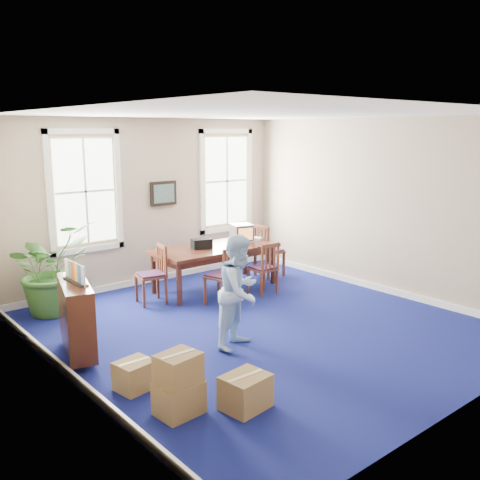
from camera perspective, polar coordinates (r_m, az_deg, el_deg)
floor at (r=8.36m, az=2.12°, el=-9.15°), size 6.50×6.50×0.00m
ceiling at (r=7.82m, az=2.30°, el=13.34°), size 6.50×6.50×0.00m
wall_back at (r=10.55m, az=-9.67°, el=4.02°), size 6.50×0.00×6.50m
wall_front at (r=5.98m, az=23.49°, el=-2.54°), size 6.50×0.00×6.50m
wall_left at (r=6.38m, az=-18.31°, el=-1.32°), size 0.00×6.50×6.50m
wall_right at (r=10.17m, az=14.93°, el=3.51°), size 0.00×6.50×6.50m
baseboard_back at (r=10.84m, az=-9.32°, el=-4.09°), size 6.00×0.04×0.12m
baseboard_left at (r=6.88m, az=-17.24°, el=-13.89°), size 0.04×6.50×0.12m
baseboard_right at (r=10.46m, az=14.40°, el=-4.88°), size 0.04×6.50×0.12m
window_left at (r=9.92m, az=-16.20°, el=5.00°), size 1.40×0.12×2.20m
window_right at (r=11.57m, az=-1.46°, el=6.32°), size 1.40×0.12×2.20m
wall_picture at (r=10.65m, az=-8.16°, el=4.94°), size 0.58×0.06×0.48m
conference_table at (r=10.18m, az=-2.66°, el=-2.96°), size 2.39×1.12×0.81m
crt_tv at (r=10.52m, az=0.19°, el=0.77°), size 0.49×0.51×0.35m
game_console at (r=10.72m, az=1.70°, el=0.15°), size 0.24×0.26×0.05m
equipment_bag at (r=9.95m, az=-4.11°, el=-0.38°), size 0.41×0.33×0.18m
chair_near_left at (r=9.24m, az=-2.04°, el=-3.76°), size 0.57×0.57×1.03m
chair_near_right at (r=9.85m, az=2.45°, el=-2.97°), size 0.45×0.45×0.97m
chair_end_left at (r=9.40m, az=-9.52°, el=-3.65°), size 0.54×0.54×1.03m
chair_end_right at (r=11.03m, az=3.17°, el=-1.11°), size 0.50×0.50×1.08m
man at (r=7.38m, az=-0.01°, el=-5.49°), size 0.94×0.84×1.59m
credenza at (r=7.48m, az=-17.01°, el=-8.40°), size 0.66×1.24×0.94m
brochure_rack at (r=7.30m, az=-17.17°, el=-3.86°), size 0.14×0.65×0.28m
potted_plant at (r=9.26m, az=-19.59°, el=-2.88°), size 1.69×1.59×1.51m
cardboard_boxes at (r=6.02m, az=-5.58°, el=-14.12°), size 1.44×1.44×0.71m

